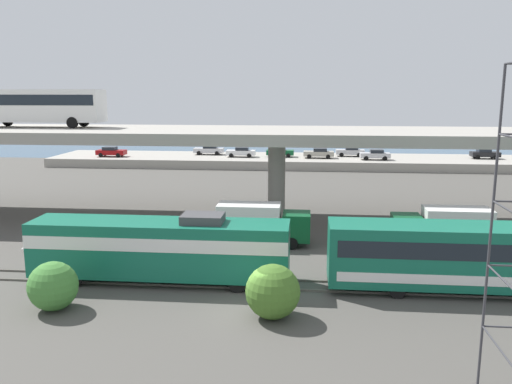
% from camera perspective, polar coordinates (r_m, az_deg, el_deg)
% --- Properties ---
extents(ground_plane, '(260.00, 260.00, 0.00)m').
position_cam_1_polar(ground_plane, '(27.73, -0.31, -12.93)').
color(ground_plane, '#4C4944').
extents(rail_strip_near, '(110.00, 0.12, 0.12)m').
position_cam_1_polar(rail_strip_near, '(30.67, 0.31, -10.40)').
color(rail_strip_near, '#59544C').
rests_on(rail_strip_near, ground_plane).
extents(rail_strip_far, '(110.00, 0.12, 0.12)m').
position_cam_1_polar(rail_strip_far, '(32.11, 0.57, -9.41)').
color(rail_strip_far, '#59544C').
rests_on(rail_strip_far, ground_plane).
extents(train_locomotive, '(16.29, 3.04, 4.18)m').
position_cam_1_polar(train_locomotive, '(31.98, -11.67, -5.70)').
color(train_locomotive, '#14664C').
rests_on(train_locomotive, ground_plane).
extents(highway_overpass, '(96.00, 11.06, 7.94)m').
position_cam_1_polar(highway_overpass, '(45.48, 2.27, 5.94)').
color(highway_overpass, '#9E998E').
rests_on(highway_overpass, ground_plane).
extents(transit_bus_on_overpass, '(12.00, 2.68, 3.40)m').
position_cam_1_polar(transit_bus_on_overpass, '(52.25, -22.53, 8.75)').
color(transit_bus_on_overpass, silver).
rests_on(transit_bus_on_overpass, highway_overpass).
extents(service_truck_west, '(6.80, 2.46, 3.04)m').
position_cam_1_polar(service_truck_west, '(38.88, 0.54, -3.35)').
color(service_truck_west, '#0C4C26').
rests_on(service_truck_west, ground_plane).
extents(service_truck_east, '(6.80, 2.46, 3.04)m').
position_cam_1_polar(service_truck_east, '(39.97, 19.65, -3.60)').
color(service_truck_east, '#0C4C26').
rests_on(service_truck_east, ground_plane).
extents(pier_parking_lot, '(72.70, 11.91, 1.30)m').
position_cam_1_polar(pier_parking_lot, '(80.97, 3.69, 3.37)').
color(pier_parking_lot, '#9E998E').
rests_on(pier_parking_lot, ground_plane).
extents(parked_car_0, '(4.08, 1.84, 1.50)m').
position_cam_1_polar(parked_car_0, '(85.39, 23.52, 3.84)').
color(parked_car_0, black).
rests_on(parked_car_0, pier_parking_lot).
extents(parked_car_1, '(4.66, 1.92, 1.50)m').
position_cam_1_polar(parked_car_1, '(83.83, -5.10, 4.59)').
color(parked_car_1, '#B7B7BC').
rests_on(parked_car_1, pier_parking_lot).
extents(parked_car_2, '(4.39, 1.87, 1.50)m').
position_cam_1_polar(parked_car_2, '(80.48, -1.63, 4.36)').
color(parked_car_2, silver).
rests_on(parked_car_2, pier_parking_lot).
extents(parked_car_3, '(4.31, 1.84, 1.50)m').
position_cam_1_polar(parked_car_3, '(82.52, 10.17, 4.36)').
color(parked_car_3, '#B7B7BC').
rests_on(parked_car_3, pier_parking_lot).
extents(parked_car_4, '(4.49, 1.97, 1.50)m').
position_cam_1_polar(parked_car_4, '(79.64, 6.82, 4.22)').
color(parked_car_4, '#9E998C').
rests_on(parked_car_4, pier_parking_lot).
extents(parked_car_5, '(4.14, 1.92, 1.50)m').
position_cam_1_polar(parked_car_5, '(80.65, 2.60, 4.37)').
color(parked_car_5, '#0C4C26').
rests_on(parked_car_5, pier_parking_lot).
extents(parked_car_6, '(4.38, 1.92, 1.50)m').
position_cam_1_polar(parked_car_6, '(83.85, -15.41, 4.24)').
color(parked_car_6, maroon).
rests_on(parked_car_6, pier_parking_lot).
extents(parked_car_7, '(4.29, 1.91, 1.50)m').
position_cam_1_polar(parked_car_7, '(79.00, 12.77, 3.97)').
color(parked_car_7, '#B7B7BC').
rests_on(parked_car_7, pier_parking_lot).
extents(harbor_water, '(140.00, 36.00, 0.01)m').
position_cam_1_polar(harbor_water, '(103.87, 4.12, 4.66)').
color(harbor_water, '#385B7A').
rests_on(harbor_water, ground_plane).
extents(shrub_left, '(2.56, 2.56, 2.56)m').
position_cam_1_polar(shrub_left, '(29.56, -21.11, -9.47)').
color(shrub_left, '#418036').
rests_on(shrub_left, ground_plane).
extents(shrub_right, '(2.76, 2.76, 2.76)m').
position_cam_1_polar(shrub_right, '(26.68, 1.82, -10.71)').
color(shrub_right, '#446F27').
rests_on(shrub_right, ground_plane).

